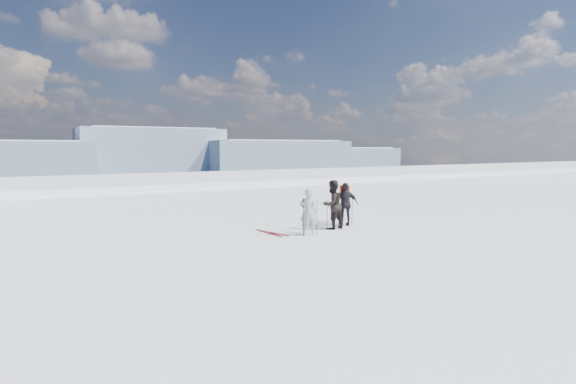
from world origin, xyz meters
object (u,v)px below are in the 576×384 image
object	(u,v)px
skier_grey	(308,212)
skier_pack	(346,204)
skier_dark	(332,205)
skis_loose	(271,233)

from	to	relation	value
skier_grey	skier_pack	bearing A→B (deg)	-124.90
skier_dark	skier_pack	world-z (taller)	skier_dark
skier_grey	skis_loose	world-z (taller)	skier_grey
skier_pack	skis_loose	xyz separation A→B (m)	(-3.46, 0.07, -0.88)
skier_dark	skier_pack	size ratio (longest dim) A/B	1.09
skier_grey	skier_pack	size ratio (longest dim) A/B	0.96
skier_pack	skis_loose	distance (m)	3.57
skier_dark	skier_pack	distance (m)	0.98
skier_grey	skier_dark	size ratio (longest dim) A/B	0.89
skier_grey	skis_loose	bearing A→B (deg)	-7.38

